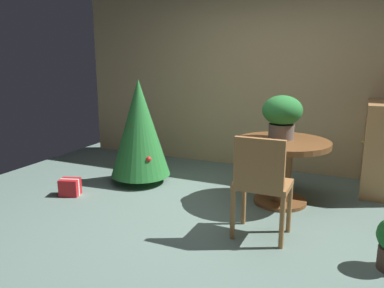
# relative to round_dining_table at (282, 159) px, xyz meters

# --- Properties ---
(ground_plane) EXTENTS (6.60, 6.60, 0.00)m
(ground_plane) POSITION_rel_round_dining_table_xyz_m (-0.42, -0.89, -0.50)
(ground_plane) COLOR slate
(back_wall_panel) EXTENTS (6.00, 0.10, 2.60)m
(back_wall_panel) POSITION_rel_round_dining_table_xyz_m (-0.42, 1.31, 0.80)
(back_wall_panel) COLOR tan
(back_wall_panel) RESTS_ON ground_plane
(round_dining_table) EXTENTS (1.00, 1.00, 0.71)m
(round_dining_table) POSITION_rel_round_dining_table_xyz_m (0.00, 0.00, 0.00)
(round_dining_table) COLOR brown
(round_dining_table) RESTS_ON ground_plane
(flower_vase) EXTENTS (0.43, 0.43, 0.47)m
(flower_vase) POSITION_rel_round_dining_table_xyz_m (-0.04, 0.08, 0.49)
(flower_vase) COLOR #665B51
(flower_vase) RESTS_ON round_dining_table
(wooden_chair_near) EXTENTS (0.48, 0.38, 0.94)m
(wooden_chair_near) POSITION_rel_round_dining_table_xyz_m (0.00, -0.93, 0.04)
(wooden_chair_near) COLOR #9E6B3D
(wooden_chair_near) RESTS_ON ground_plane
(holiday_tree) EXTENTS (0.75, 0.75, 1.33)m
(holiday_tree) POSITION_rel_round_dining_table_xyz_m (-1.79, -0.02, 0.21)
(holiday_tree) COLOR brown
(holiday_tree) RESTS_ON ground_plane
(gift_box_red) EXTENTS (0.26, 0.23, 0.20)m
(gift_box_red) POSITION_rel_round_dining_table_xyz_m (-2.29, -0.78, -0.40)
(gift_box_red) COLOR red
(gift_box_red) RESTS_ON ground_plane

